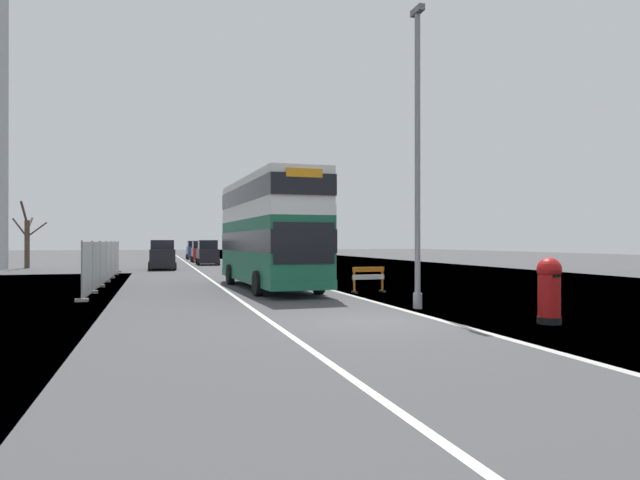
# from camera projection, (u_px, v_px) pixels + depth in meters

# --- Properties ---
(ground) EXTENTS (140.00, 280.00, 0.10)m
(ground) POSITION_uv_depth(u_px,v_px,m) (383.00, 322.00, 15.65)
(ground) COLOR #424244
(double_decker_bus) EXTENTS (3.15, 11.26, 4.97)m
(double_decker_bus) POSITION_uv_depth(u_px,v_px,m) (269.00, 230.00, 26.21)
(double_decker_bus) COLOR #196042
(double_decker_bus) RESTS_ON ground
(lamppost_foreground) EXTENTS (0.29, 0.70, 9.62)m
(lamppost_foreground) POSITION_uv_depth(u_px,v_px,m) (418.00, 166.00, 18.38)
(lamppost_foreground) COLOR gray
(lamppost_foreground) RESTS_ON ground
(red_pillar_postbox) EXTENTS (0.63, 0.63, 1.73)m
(red_pillar_postbox) POSITION_uv_depth(u_px,v_px,m) (549.00, 287.00, 14.96)
(red_pillar_postbox) COLOR black
(red_pillar_postbox) RESTS_ON ground
(roadworks_barrier) EXTENTS (1.43, 0.50, 1.07)m
(roadworks_barrier) POSITION_uv_depth(u_px,v_px,m) (368.00, 277.00, 24.07)
(roadworks_barrier) COLOR orange
(roadworks_barrier) RESTS_ON ground
(construction_site_fence) EXTENTS (0.44, 20.60, 2.18)m
(construction_site_fence) POSITION_uv_depth(u_px,v_px,m) (106.00, 262.00, 30.25)
(construction_site_fence) COLOR #A8AAAD
(construction_site_fence) RESTS_ON ground
(car_oncoming_near) EXTENTS (2.04, 4.17, 2.25)m
(car_oncoming_near) POSITION_uv_depth(u_px,v_px,m) (162.00, 256.00, 43.86)
(car_oncoming_near) COLOR black
(car_oncoming_near) RESTS_ON ground
(car_receding_mid) EXTENTS (1.97, 3.85, 2.27)m
(car_receding_mid) POSITION_uv_depth(u_px,v_px,m) (208.00, 253.00, 52.86)
(car_receding_mid) COLOR black
(car_receding_mid) RESTS_ON ground
(car_receding_far) EXTENTS (2.02, 3.91, 2.15)m
(car_receding_far) POSITION_uv_depth(u_px,v_px,m) (201.00, 252.00, 60.69)
(car_receding_far) COLOR maroon
(car_receding_far) RESTS_ON ground
(car_far_side) EXTENTS (2.09, 4.13, 2.23)m
(car_far_side) POSITION_uv_depth(u_px,v_px,m) (195.00, 250.00, 70.30)
(car_far_side) COLOR navy
(car_far_side) RESTS_ON ground
(bare_tree_far_verge_near) EXTENTS (2.62, 3.24, 5.32)m
(bare_tree_far_verge_near) POSITION_uv_depth(u_px,v_px,m) (27.00, 239.00, 46.19)
(bare_tree_far_verge_near) COLOR #4C3D2D
(bare_tree_far_verge_near) RESTS_ON ground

